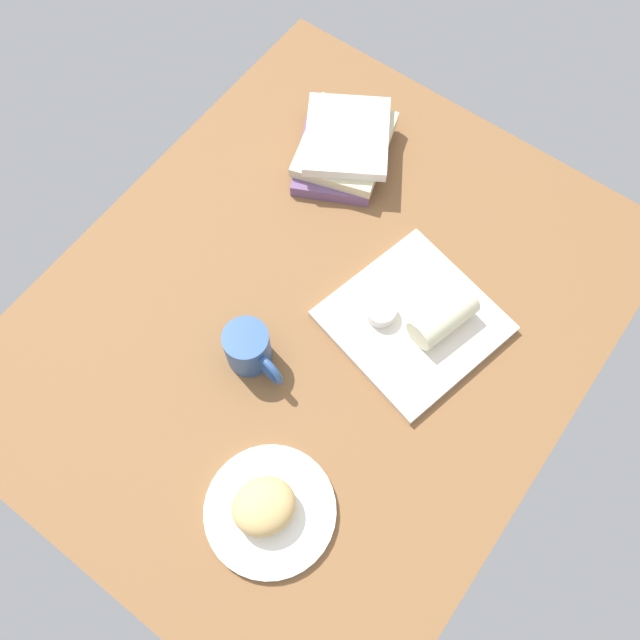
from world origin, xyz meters
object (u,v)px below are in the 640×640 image
square_plate (413,321)px  scone_pastry (264,506)px  breakfast_wrap (443,317)px  sauce_cup (381,311)px  book_stack (343,146)px  coffee_mug (249,349)px  round_plate (270,511)px

square_plate → scone_pastry: bearing=-1.3°
breakfast_wrap → scone_pastry: bearing=98.4°
square_plate → breakfast_wrap: size_ratio=2.22×
sauce_cup → square_plate: bearing=116.6°
scone_pastry → sauce_cup: (-37.81, -4.29, -1.34)cm
sauce_cup → book_stack: book_stack is taller
breakfast_wrap → book_stack: breakfast_wrap is taller
square_plate → coffee_mug: coffee_mug is taller
sauce_cup → round_plate: bearing=7.5°
square_plate → book_stack: size_ratio=1.02×
square_plate → breakfast_wrap: (-2.10, 4.18, 3.64)cm
breakfast_wrap → coffee_mug: bearing=61.7°
round_plate → breakfast_wrap: breakfast_wrap is taller
breakfast_wrap → book_stack: 39.90cm
round_plate → sauce_cup: bearing=-172.5°
book_stack → coffee_mug: (43.43, 11.99, 1.02)cm
scone_pastry → coffee_mug: coffee_mug is taller
scone_pastry → square_plate: bearing=178.7°
sauce_cup → book_stack: bearing=-133.6°
square_plate → coffee_mug: 28.97cm
coffee_mug → scone_pastry: bearing=43.6°
round_plate → scone_pastry: bearing=-66.9°
scone_pastry → book_stack: 68.74cm
scone_pastry → breakfast_wrap: (-42.53, 5.13, 0.12)cm
round_plate → book_stack: (-61.70, -30.36, 2.76)cm
round_plate → scone_pastry: size_ratio=2.08×
breakfast_wrap → coffee_mug: size_ratio=0.95×
sauce_cup → coffee_mug: 23.50cm
round_plate → breakfast_wrap: (-42.23, 4.45, 3.74)cm
scone_pastry → coffee_mug: 25.65cm
sauce_cup → breakfast_wrap: 10.63cm
round_plate → coffee_mug: 26.19cm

